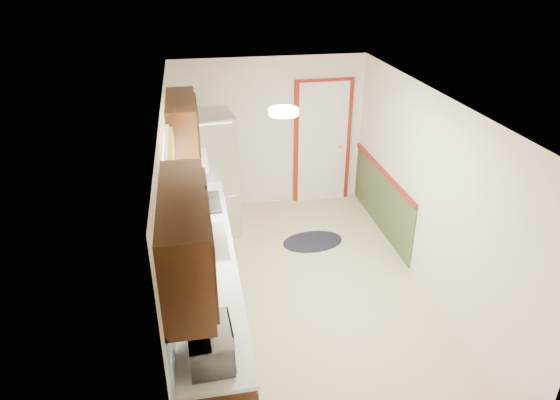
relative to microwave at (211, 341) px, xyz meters
name	(u,v)px	position (x,y,z in m)	size (l,w,h in m)	color
room_shell	(306,204)	(1.20, 1.95, 0.09)	(3.20, 5.20, 2.52)	beige
kitchen_run	(200,258)	(-0.04, 1.66, -0.30)	(0.63, 4.00, 2.20)	#32180B
back_wall_trim	(335,155)	(2.19, 4.16, -0.22)	(1.12, 2.30, 2.08)	maroon
ceiling_fixture	(284,112)	(0.90, 1.75, 1.25)	(0.30, 0.30, 0.06)	#FFD88C
microwave	(211,341)	(0.00, 0.00, 0.00)	(0.50, 0.28, 0.34)	white
refrigerator	(209,175)	(0.18, 3.70, -0.21)	(0.83, 0.79, 1.80)	#B7B7BC
rug	(313,241)	(1.58, 3.05, -1.10)	(0.89, 0.57, 0.01)	black
cooktop	(200,203)	(0.01, 2.70, -0.16)	(0.52, 0.62, 0.02)	black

